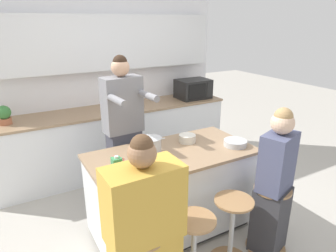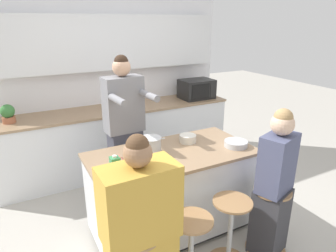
# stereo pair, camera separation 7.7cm
# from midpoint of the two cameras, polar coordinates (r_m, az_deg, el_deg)

# --- Properties ---
(ground_plane) EXTENTS (16.00, 16.00, 0.00)m
(ground_plane) POSITION_cam_midpoint_polar(r_m,az_deg,el_deg) (3.42, 0.04, -18.78)
(ground_plane) COLOR #B2ADA3
(wall_back) EXTENTS (3.63, 0.22, 2.70)m
(wall_back) POSITION_cam_midpoint_polar(r_m,az_deg,el_deg) (4.50, -12.40, 11.68)
(wall_back) COLOR white
(wall_back) RESTS_ON ground_plane
(back_counter) EXTENTS (3.37, 0.66, 0.94)m
(back_counter) POSITION_cam_midpoint_polar(r_m,az_deg,el_deg) (4.48, -10.18, -2.45)
(back_counter) COLOR silver
(back_counter) RESTS_ON ground_plane
(kitchen_island) EXTENTS (1.64, 0.83, 0.89)m
(kitchen_island) POSITION_cam_midpoint_polar(r_m,az_deg,el_deg) (3.16, 0.05, -12.34)
(kitchen_island) COLOR black
(kitchen_island) RESTS_ON ground_plane
(bar_stool_center_left) EXTENTS (0.38, 0.38, 0.67)m
(bar_stool_center_left) POSITION_cam_midpoint_polar(r_m,az_deg,el_deg) (2.64, 4.00, -22.89)
(bar_stool_center_left) COLOR #997047
(bar_stool_center_left) RESTS_ON ground_plane
(bar_stool_center_right) EXTENTS (0.38, 0.38, 0.67)m
(bar_stool_center_right) POSITION_cam_midpoint_polar(r_m,az_deg,el_deg) (2.88, 11.21, -19.10)
(bar_stool_center_right) COLOR #997047
(bar_stool_center_right) RESTS_ON ground_plane
(bar_stool_rightmost) EXTENTS (0.38, 0.38, 0.67)m
(bar_stool_rightmost) POSITION_cam_midpoint_polar(r_m,az_deg,el_deg) (3.12, 17.99, -16.35)
(bar_stool_rightmost) COLOR #997047
(bar_stool_rightmost) RESTS_ON ground_plane
(person_cooking) EXTENTS (0.45, 0.58, 1.79)m
(person_cooking) POSITION_cam_midpoint_polar(r_m,az_deg,el_deg) (3.39, -9.00, -2.01)
(person_cooking) COLOR #383842
(person_cooking) RESTS_ON ground_plane
(person_wrapped_blanket) EXTENTS (0.54, 0.30, 1.44)m
(person_wrapped_blanket) POSITION_cam_midpoint_polar(r_m,az_deg,el_deg) (2.27, -5.50, -20.02)
(person_wrapped_blanket) COLOR gold
(person_wrapped_blanket) RESTS_ON ground_plane
(person_seated_near) EXTENTS (0.40, 0.35, 1.44)m
(person_seated_near) POSITION_cam_midpoint_polar(r_m,az_deg,el_deg) (2.95, 18.79, -11.16)
(person_seated_near) COLOR #333338
(person_seated_near) RESTS_ON ground_plane
(cooking_pot) EXTENTS (0.29, 0.20, 0.16)m
(cooking_pot) POSITION_cam_midpoint_polar(r_m,az_deg,el_deg) (2.92, -3.92, -3.69)
(cooking_pot) COLOR #B7BABC
(cooking_pot) RESTS_ON kitchen_island
(fruit_bowl) EXTENTS (0.18, 0.18, 0.08)m
(fruit_bowl) POSITION_cam_midpoint_polar(r_m,az_deg,el_deg) (3.19, 3.00, -2.37)
(fruit_bowl) COLOR silver
(fruit_bowl) RESTS_ON kitchen_island
(mixing_bowl_steel) EXTENTS (0.24, 0.24, 0.06)m
(mixing_bowl_steel) POSITION_cam_midpoint_polar(r_m,az_deg,el_deg) (3.16, 12.01, -3.17)
(mixing_bowl_steel) COLOR #B7BABC
(mixing_bowl_steel) RESTS_ON kitchen_island
(coffee_cup_near) EXTENTS (0.12, 0.09, 0.08)m
(coffee_cup_near) POSITION_cam_midpoint_polar(r_m,az_deg,el_deg) (2.61, -7.04, -7.80)
(coffee_cup_near) COLOR white
(coffee_cup_near) RESTS_ON kitchen_island
(coffee_cup_far) EXTENTS (0.11, 0.08, 0.09)m
(coffee_cup_far) POSITION_cam_midpoint_polar(r_m,az_deg,el_deg) (2.71, -10.49, -6.71)
(coffee_cup_far) COLOR #DB4C51
(coffee_cup_far) RESTS_ON kitchen_island
(juice_carton) EXTENTS (0.07, 0.07, 0.20)m
(juice_carton) POSITION_cam_midpoint_polar(r_m,az_deg,el_deg) (2.49, -10.57, -7.91)
(juice_carton) COLOR #38844C
(juice_carton) RESTS_ON kitchen_island
(microwave) EXTENTS (0.51, 0.38, 0.30)m
(microwave) POSITION_cam_midpoint_polar(r_m,az_deg,el_deg) (4.82, 4.36, 7.07)
(microwave) COLOR black
(microwave) RESTS_ON back_counter
(potted_plant) EXTENTS (0.17, 0.17, 0.23)m
(potted_plant) POSITION_cam_midpoint_polar(r_m,az_deg,el_deg) (4.09, -29.25, 1.86)
(potted_plant) COLOR #A86042
(potted_plant) RESTS_ON back_counter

